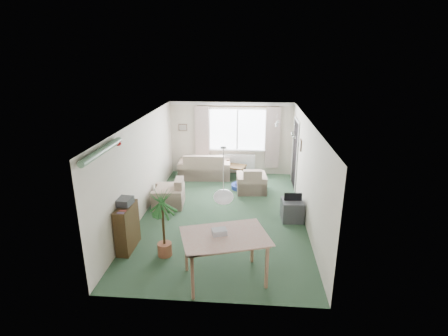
# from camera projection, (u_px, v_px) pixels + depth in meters

# --- Properties ---
(ground) EXTENTS (6.50, 6.50, 0.00)m
(ground) POSITION_uv_depth(u_px,v_px,m) (223.00, 215.00, 8.82)
(ground) COLOR #29452E
(window) EXTENTS (1.80, 0.03, 1.30)m
(window) POSITION_uv_depth(u_px,v_px,m) (237.00, 130.00, 11.39)
(window) COLOR white
(curtain_rod) EXTENTS (2.60, 0.03, 0.03)m
(curtain_rod) POSITION_uv_depth(u_px,v_px,m) (238.00, 106.00, 11.07)
(curtain_rod) COLOR black
(curtain_left) EXTENTS (0.45, 0.08, 2.00)m
(curtain_left) POSITION_uv_depth(u_px,v_px,m) (202.00, 137.00, 11.45)
(curtain_left) COLOR beige
(curtain_right) EXTENTS (0.45, 0.08, 2.00)m
(curtain_right) POSITION_uv_depth(u_px,v_px,m) (273.00, 138.00, 11.28)
(curtain_right) COLOR beige
(radiator) EXTENTS (1.20, 0.10, 0.55)m
(radiator) POSITION_uv_depth(u_px,v_px,m) (237.00, 162.00, 11.70)
(radiator) COLOR white
(doorway) EXTENTS (0.03, 0.95, 2.00)m
(doorway) POSITION_uv_depth(u_px,v_px,m) (295.00, 154.00, 10.43)
(doorway) COLOR black
(pendant_lamp) EXTENTS (0.36, 0.36, 0.36)m
(pendant_lamp) POSITION_uv_depth(u_px,v_px,m) (223.00, 197.00, 6.16)
(pendant_lamp) COLOR white
(tinsel_garland) EXTENTS (1.60, 1.60, 0.12)m
(tinsel_garland) POSITION_uv_depth(u_px,v_px,m) (102.00, 151.00, 6.07)
(tinsel_garland) COLOR #196626
(bauble_cluster_a) EXTENTS (0.20, 0.20, 0.20)m
(bauble_cluster_a) POSITION_uv_depth(u_px,v_px,m) (277.00, 122.00, 8.87)
(bauble_cluster_a) COLOR silver
(bauble_cluster_b) EXTENTS (0.20, 0.20, 0.20)m
(bauble_cluster_b) POSITION_uv_depth(u_px,v_px,m) (294.00, 133.00, 7.71)
(bauble_cluster_b) COLOR silver
(wall_picture_back) EXTENTS (0.28, 0.03, 0.22)m
(wall_picture_back) POSITION_uv_depth(u_px,v_px,m) (183.00, 127.00, 11.51)
(wall_picture_back) COLOR brown
(wall_picture_right) EXTENTS (0.03, 0.24, 0.30)m
(wall_picture_right) POSITION_uv_depth(u_px,v_px,m) (301.00, 145.00, 9.31)
(wall_picture_right) COLOR brown
(sofa) EXTENTS (1.69, 0.95, 0.82)m
(sofa) POSITION_uv_depth(u_px,v_px,m) (205.00, 165.00, 11.35)
(sofa) COLOR beige
(sofa) RESTS_ON ground
(armchair_corner) EXTENTS (0.91, 0.87, 0.75)m
(armchair_corner) POSITION_uv_depth(u_px,v_px,m) (251.00, 179.00, 10.20)
(armchair_corner) COLOR #B9AB8B
(armchair_corner) RESTS_ON ground
(armchair_left) EXTENTS (0.85, 0.89, 0.74)m
(armchair_left) POSITION_uv_depth(u_px,v_px,m) (168.00, 192.00, 9.27)
(armchair_left) COLOR beige
(armchair_left) RESTS_ON ground
(coffee_table) EXTENTS (1.07, 0.78, 0.43)m
(coffee_table) POSITION_uv_depth(u_px,v_px,m) (230.00, 171.00, 11.35)
(coffee_table) COLOR black
(coffee_table) RESTS_ON ground
(photo_frame) EXTENTS (0.12, 0.05, 0.16)m
(photo_frame) POSITION_uv_depth(u_px,v_px,m) (228.00, 162.00, 11.32)
(photo_frame) COLOR brown
(photo_frame) RESTS_ON coffee_table
(bookshelf) EXTENTS (0.28, 0.79, 0.96)m
(bookshelf) POSITION_uv_depth(u_px,v_px,m) (127.00, 228.00, 7.18)
(bookshelf) COLOR black
(bookshelf) RESTS_ON ground
(hifi_box) EXTENTS (0.31, 0.37, 0.14)m
(hifi_box) POSITION_uv_depth(u_px,v_px,m) (125.00, 201.00, 7.08)
(hifi_box) COLOR #333437
(hifi_box) RESTS_ON bookshelf
(houseplant) EXTENTS (0.70, 0.70, 1.45)m
(houseplant) POSITION_uv_depth(u_px,v_px,m) (163.00, 223.00, 6.85)
(houseplant) COLOR #1E511C
(houseplant) RESTS_ON ground
(dining_table) EXTENTS (1.59, 1.30, 0.86)m
(dining_table) POSITION_uv_depth(u_px,v_px,m) (225.00, 258.00, 6.21)
(dining_table) COLOR #9B7354
(dining_table) RESTS_ON ground
(gift_box) EXTENTS (0.29, 0.25, 0.12)m
(gift_box) POSITION_uv_depth(u_px,v_px,m) (219.00, 232.00, 6.09)
(gift_box) COLOR #B9B6C2
(gift_box) RESTS_ON dining_table
(tv_cube) EXTENTS (0.54, 0.59, 0.51)m
(tv_cube) POSITION_uv_depth(u_px,v_px,m) (292.00, 210.00, 8.51)
(tv_cube) COLOR #3E3E44
(tv_cube) RESTS_ON ground
(pet_bed) EXTENTS (0.80, 0.80, 0.12)m
(pet_bed) POSITION_uv_depth(u_px,v_px,m) (241.00, 186.00, 10.53)
(pet_bed) COLOR navy
(pet_bed) RESTS_ON ground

